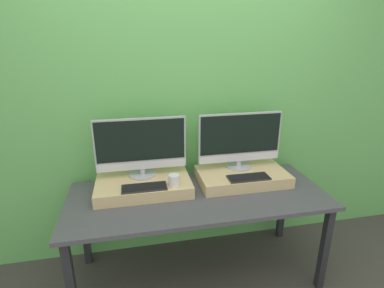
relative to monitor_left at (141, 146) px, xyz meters
The scene contains 9 objects.
wall_back 0.52m from the monitor_left, 30.46° to the left, with size 8.00×0.04×2.60m.
workbench 0.58m from the monitor_left, 30.05° to the right, with size 1.85×0.75×0.71m.
wooden_riser_left 0.29m from the monitor_left, 90.00° to the right, with size 0.68×0.40×0.09m.
monitor_left is the anchor object (origin of this frame).
keyboard_left 0.31m from the monitor_left, 90.00° to the right, with size 0.31×0.13×0.01m.
mug 0.35m from the monitor_left, 46.26° to the right, with size 0.08×0.08×0.08m.
wooden_riser_right 0.81m from the monitor_left, ahead, with size 0.68×0.40×0.09m.
monitor_right 0.76m from the monitor_left, ahead, with size 0.66×0.20×0.44m.
keyboard_right 0.82m from the monitor_left, 15.85° to the right, with size 0.31×0.13×0.01m.
Camera 1 is at (-0.44, -1.49, 1.76)m, focal length 28.00 mm.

